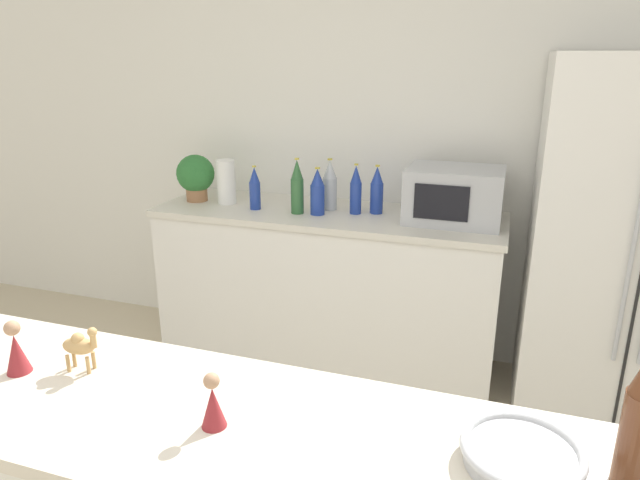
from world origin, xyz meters
TOP-DOWN VIEW (x-y plane):
  - wall_back at (0.00, 2.73)m, footprint 8.00×0.06m
  - back_counter at (-0.29, 2.40)m, footprint 1.92×0.63m
  - refrigerator at (1.20, 2.35)m, footprint 0.86×0.70m
  - potted_plant at (-1.10, 2.38)m, footprint 0.22×0.22m
  - paper_towel_roll at (-0.90, 2.38)m, footprint 0.11×0.11m
  - microwave at (0.38, 2.42)m, footprint 0.48×0.37m
  - back_bottle_0 at (-0.14, 2.40)m, footprint 0.06×0.06m
  - back_bottle_1 at (-0.44, 2.31)m, footprint 0.07×0.07m
  - back_bottle_2 at (-0.03, 2.45)m, footprint 0.07×0.07m
  - back_bottle_3 at (-0.29, 2.44)m, footprint 0.08×0.08m
  - back_bottle_4 at (-0.69, 2.32)m, footprint 0.06×0.06m
  - back_bottle_5 at (-0.33, 2.32)m, footprint 0.08×0.08m
  - fruit_bowl at (0.72, 0.52)m, footprint 0.24×0.24m
  - camel_figurine at (-0.36, 0.54)m, footprint 0.10×0.06m
  - wise_man_figurine_blue at (-0.50, 0.48)m, footprint 0.06×0.06m
  - wise_man_figurine_crimson at (0.08, 0.44)m, footprint 0.06×0.06m

SIDE VIEW (x-z plane):
  - back_counter at x=-0.29m, z-range 0.00..0.92m
  - refrigerator at x=1.20m, z-range 0.00..1.76m
  - fruit_bowl at x=0.72m, z-range 0.98..1.02m
  - wise_man_figurine_crimson at x=0.08m, z-range 0.96..1.09m
  - wise_man_figurine_blue at x=-0.50m, z-range 0.96..1.11m
  - back_bottle_4 at x=-0.69m, z-range 0.92..1.16m
  - camel_figurine at x=-0.36m, z-range 0.98..1.11m
  - back_bottle_5 at x=-0.33m, z-range 0.92..1.17m
  - back_bottle_2 at x=-0.03m, z-range 0.92..1.18m
  - paper_towel_roll at x=-0.90m, z-range 0.92..1.18m
  - back_bottle_0 at x=-0.14m, z-range 0.92..1.19m
  - back_bottle_3 at x=-0.29m, z-range 0.92..1.20m
  - microwave at x=0.38m, z-range 0.92..1.20m
  - back_bottle_1 at x=-0.44m, z-range 0.92..1.22m
  - potted_plant at x=-1.10m, z-range 0.94..1.21m
  - wall_back at x=0.00m, z-range 0.00..2.55m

